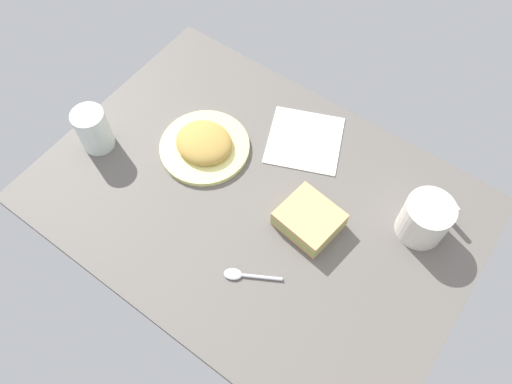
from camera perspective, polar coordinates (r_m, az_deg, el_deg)
tabletop at (r=103.99cm, az=-0.00°, el=-1.10°), size 90.00×64.00×2.00cm
plate_of_food at (r=109.38cm, az=-6.01°, el=5.50°), size 19.97×19.97×4.37cm
coffee_mug_black at (r=101.08cm, az=19.04°, el=-2.93°), size 9.55×12.14×9.37cm
sandwich_main at (r=98.97cm, az=6.19°, el=-3.19°), size 12.80×11.82×4.40cm
glass_of_milk at (r=112.83cm, az=-18.29°, el=6.74°), size 7.07×7.07×10.16cm
spoon at (r=95.65cm, az=-1.47°, el=-9.63°), size 10.64×6.94×0.80cm
paper_napkin at (r=111.74cm, az=5.68°, el=6.01°), size 21.13×21.13×0.30cm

